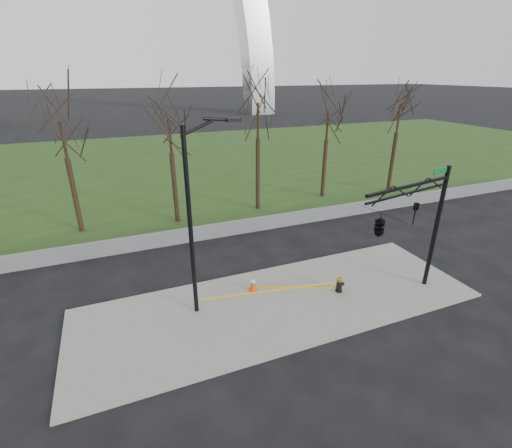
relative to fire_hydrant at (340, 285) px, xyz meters
name	(u,v)px	position (x,y,z in m)	size (l,w,h in m)	color
ground	(280,304)	(-2.95, 0.26, -0.47)	(500.00, 500.00, 0.00)	black
sidewalk	(280,303)	(-2.95, 0.26, -0.42)	(18.00, 6.00, 0.10)	gray
grass_strip	(169,162)	(-2.95, 30.26, -0.44)	(120.00, 40.00, 0.06)	#233E16
guardrail	(226,229)	(-2.95, 8.26, -0.02)	(60.00, 0.30, 0.90)	#59595B
tree_row	(171,162)	(-5.41, 12.26, 3.69)	(41.08, 4.00, 8.32)	black
fire_hydrant	(340,285)	(0.00, 0.00, 0.00)	(0.50, 0.32, 0.80)	black
traffic_cone	(253,284)	(-3.75, 1.63, -0.01)	(0.46, 0.46, 0.72)	#EC420C
street_light	(195,211)	(-6.38, 1.10, 4.23)	(2.38, 0.50, 8.21)	black
traffic_signal_mast	(393,221)	(1.10, -1.55, 3.68)	(5.04, 2.54, 6.00)	black
caution_tape	(281,289)	(-2.77, 0.64, 0.03)	(6.60, 1.63, 0.41)	#DDA70B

